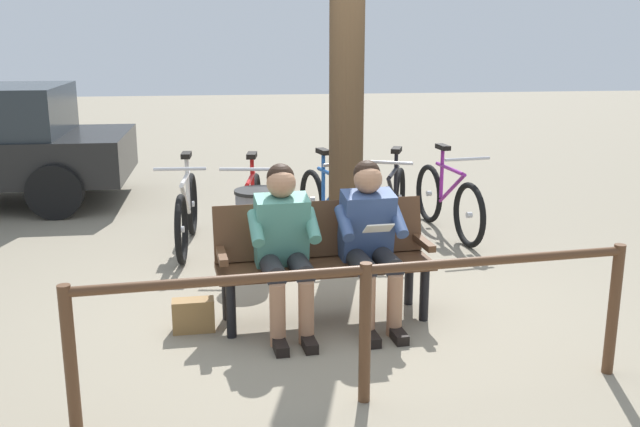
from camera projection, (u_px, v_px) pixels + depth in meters
The scene contains 13 objects.
ground_plane at pixel (325, 311), 5.58m from camera, with size 40.00×40.00×0.00m, color gray.
bench at pixel (323, 252), 5.37m from camera, with size 1.64×0.62×0.87m.
person_reading at pixel (370, 235), 5.25m from camera, with size 0.52×0.79×1.20m.
person_companion at pixel (284, 241), 5.11m from camera, with size 0.52×0.79×1.20m.
handbag at pixel (193, 315), 5.19m from camera, with size 0.30×0.14×0.24m, color olive.
tree_trunk at pixel (347, 87), 6.51m from camera, with size 0.32×0.32×3.25m, color #4C3823.
litter_bin at pixel (258, 230), 6.45m from camera, with size 0.41×0.41×0.75m.
bicycle_red at pixel (448, 201), 7.65m from camera, with size 0.48×1.67×0.94m.
bicycle_orange at pixel (393, 205), 7.46m from camera, with size 0.71×1.59×0.94m.
bicycle_green at pixel (330, 207), 7.38m from camera, with size 0.57×1.64×0.94m.
bicycle_silver at pixel (251, 213), 7.13m from camera, with size 0.48×1.67×0.94m.
bicycle_black at pixel (187, 213), 7.14m from camera, with size 0.48×1.68×0.94m.
railing_fence at pixel (365, 305), 4.08m from camera, with size 3.28×0.38×0.85m.
Camera 1 is at (0.72, 5.17, 2.10)m, focal length 40.36 mm.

